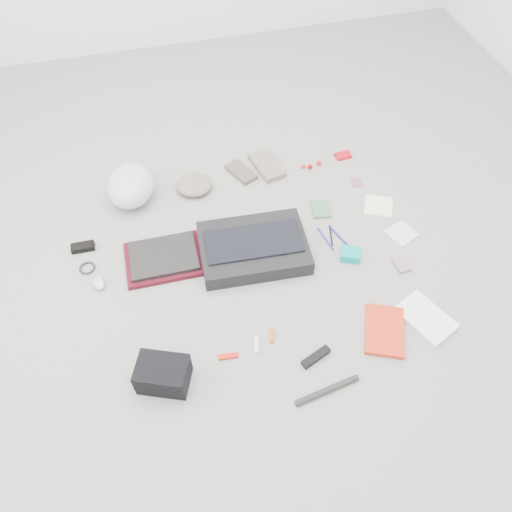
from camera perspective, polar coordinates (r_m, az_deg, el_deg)
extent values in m
plane|color=gray|center=(2.29, 0.00, -0.77)|extent=(4.00, 4.00, 0.00)
cube|color=black|center=(2.29, -0.29, 0.93)|extent=(0.51, 0.38, 0.08)
cube|color=black|center=(2.26, -0.30, 1.68)|extent=(0.45, 0.23, 0.01)
cube|color=#490B17|center=(2.33, -10.47, -0.35)|extent=(0.35, 0.27, 0.02)
cube|color=black|center=(2.31, -10.55, -0.02)|extent=(0.31, 0.23, 0.02)
ellipsoid|color=silver|center=(2.58, -14.12, 7.80)|extent=(0.30, 0.34, 0.17)
ellipsoid|color=gray|center=(2.60, -7.11, 8.09)|extent=(0.23, 0.22, 0.06)
cube|color=#5A5248|center=(2.68, -1.73, 9.57)|extent=(0.15, 0.20, 0.03)
cube|color=gray|center=(2.72, 1.24, 10.31)|extent=(0.16, 0.25, 0.03)
cube|color=black|center=(2.46, -19.17, 0.97)|extent=(0.11, 0.05, 0.03)
torus|color=black|center=(2.39, -18.73, -1.30)|extent=(0.08, 0.08, 0.01)
ellipsoid|color=silver|center=(2.31, -17.50, -2.87)|extent=(0.06, 0.09, 0.03)
cube|color=black|center=(1.97, -10.57, -13.16)|extent=(0.23, 0.20, 0.12)
cube|color=red|center=(2.03, -3.19, -11.38)|extent=(0.08, 0.03, 0.01)
cylinder|color=silver|center=(2.05, 0.08, -10.11)|extent=(0.04, 0.08, 0.02)
cylinder|color=#C6551B|center=(2.07, 1.84, -9.14)|extent=(0.03, 0.06, 0.02)
cube|color=black|center=(2.04, 6.85, -11.38)|extent=(0.13, 0.08, 0.03)
cylinder|color=black|center=(1.98, 8.14, -14.96)|extent=(0.27, 0.07, 0.02)
cube|color=red|center=(2.15, 14.46, -8.26)|extent=(0.24, 0.28, 0.02)
cube|color=white|center=(2.23, 18.80, -6.72)|extent=(0.23, 0.27, 0.02)
cube|color=#3E7149|center=(2.52, 7.39, 5.34)|extent=(0.11, 0.13, 0.01)
cylinder|color=#1B28A3|center=(2.40, 7.94, 1.96)|extent=(0.03, 0.15, 0.01)
cylinder|color=black|center=(2.41, 8.56, 2.34)|extent=(0.04, 0.13, 0.01)
cylinder|color=navy|center=(2.41, 9.58, 2.11)|extent=(0.06, 0.15, 0.01)
cube|color=#03A7A8|center=(2.33, 10.73, 0.17)|extent=(0.11, 0.10, 0.04)
cube|color=gray|center=(2.37, 16.28, -0.97)|extent=(0.06, 0.09, 0.02)
cube|color=white|center=(2.59, 13.82, 5.60)|extent=(0.18, 0.18, 0.01)
cube|color=silver|center=(2.50, 16.29, 2.50)|extent=(0.16, 0.16, 0.01)
sphere|color=#A82216|center=(2.73, 5.43, 10.16)|extent=(0.03, 0.03, 0.02)
sphere|color=#A40100|center=(2.73, 6.20, 10.12)|extent=(0.03, 0.03, 0.03)
sphere|color=red|center=(2.76, 7.20, 10.53)|extent=(0.03, 0.03, 0.03)
cube|color=red|center=(2.83, 9.91, 11.25)|extent=(0.09, 0.06, 0.02)
cube|color=#895873|center=(2.69, 11.43, 8.24)|extent=(0.07, 0.07, 0.00)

